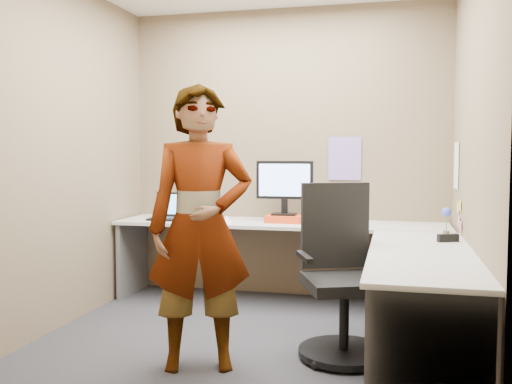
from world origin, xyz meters
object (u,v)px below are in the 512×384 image
(monitor, at_px, (285,183))
(desk, at_px, (319,251))
(office_chair, at_px, (341,287))
(person, at_px, (200,227))

(monitor, bearing_deg, desk, -58.06)
(office_chair, bearing_deg, monitor, 95.01)
(desk, xyz_separation_m, person, (-0.61, -1.06, 0.30))
(desk, xyz_separation_m, monitor, (-0.39, 0.61, 0.49))
(office_chair, bearing_deg, desk, 88.38)
(monitor, height_order, person, person)
(office_chair, xyz_separation_m, person, (-0.84, -0.42, 0.43))
(office_chair, bearing_deg, person, -175.20)
(monitor, bearing_deg, person, -98.36)
(desk, distance_m, person, 1.26)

